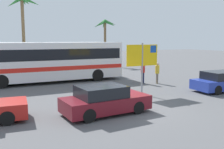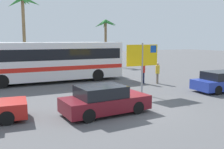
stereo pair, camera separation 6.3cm
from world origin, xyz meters
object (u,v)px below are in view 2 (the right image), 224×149
object	(u,v)px
car_blue	(223,82)
car_maroon	(104,100)
ferry_sign	(143,57)
bus_front_coach	(49,60)
bus_rear_coach	(43,57)
pedestrian_near_sign	(143,70)
pedestrian_by_bus	(158,71)

from	to	relation	value
car_blue	car_maroon	size ratio (longest dim) A/B	1.05
ferry_sign	bus_front_coach	bearing A→B (deg)	119.71
bus_front_coach	bus_rear_coach	world-z (taller)	same
pedestrian_near_sign	car_maroon	bearing A→B (deg)	-69.28
bus_rear_coach	car_blue	distance (m)	15.36
ferry_sign	car_blue	size ratio (longest dim) A/B	0.74
ferry_sign	pedestrian_near_sign	bearing A→B (deg)	55.96
bus_front_coach	car_blue	bearing A→B (deg)	-42.24
car_maroon	pedestrian_by_bus	bearing A→B (deg)	34.42
pedestrian_near_sign	pedestrian_by_bus	distance (m)	1.12
bus_front_coach	car_blue	world-z (taller)	bus_front_coach
bus_front_coach	bus_rear_coach	distance (m)	3.47
bus_rear_coach	pedestrian_near_sign	world-z (taller)	bus_rear_coach
bus_front_coach	car_maroon	xyz separation A→B (m)	(0.30, -9.93, -1.15)
bus_front_coach	pedestrian_near_sign	size ratio (longest dim) A/B	6.63
bus_rear_coach	car_maroon	xyz separation A→B (m)	(0.12, -13.39, -1.15)
bus_front_coach	ferry_sign	world-z (taller)	ferry_sign
bus_front_coach	car_maroon	world-z (taller)	bus_front_coach
ferry_sign	pedestrian_by_bus	bearing A→B (deg)	40.82
car_maroon	pedestrian_near_sign	world-z (taller)	pedestrian_near_sign
car_blue	pedestrian_by_bus	size ratio (longest dim) A/B	2.63
ferry_sign	pedestrian_near_sign	distance (m)	4.20
car_maroon	pedestrian_by_bus	xyz separation A→B (m)	(7.07, 5.57, 0.32)
ferry_sign	car_blue	distance (m)	5.82
bus_rear_coach	ferry_sign	size ratio (longest dim) A/B	3.68
ferry_sign	pedestrian_by_bus	distance (m)	4.48
car_blue	car_maroon	distance (m)	9.32
car_blue	bus_front_coach	bearing A→B (deg)	141.20
bus_rear_coach	pedestrian_by_bus	xyz separation A→B (m)	(7.20, -7.82, -0.83)
bus_front_coach	car_blue	xyz separation A→B (m)	(9.54, -8.66, -1.15)
bus_front_coach	pedestrian_by_bus	size ratio (longest dim) A/B	7.20
pedestrian_near_sign	pedestrian_by_bus	bearing A→B (deg)	37.99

